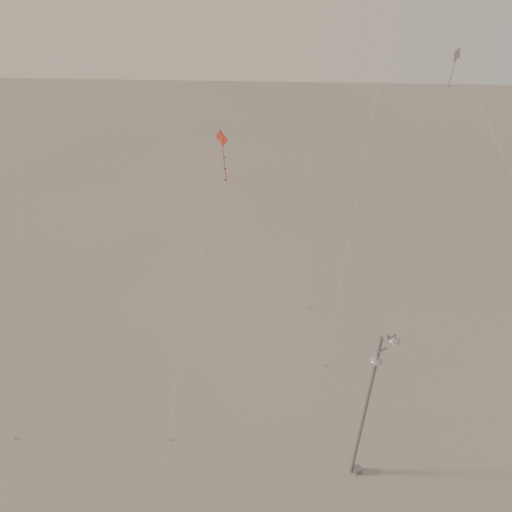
{
  "coord_description": "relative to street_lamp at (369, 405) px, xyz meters",
  "views": [
    {
      "loc": [
        -1.08,
        -18.26,
        23.83
      ],
      "look_at": [
        -2.39,
        5.0,
        10.01
      ],
      "focal_mm": 40.0,
      "sensor_mm": 36.0,
      "label": 1
    }
  ],
  "objects": [
    {
      "name": "ground",
      "position": [
        -3.01,
        -0.99,
        -4.64
      ],
      "size": [
        160.0,
        160.0,
        0.0
      ],
      "primitive_type": "plane",
      "color": "gray",
      "rests_on": "ground"
    },
    {
      "name": "street_lamp",
      "position": [
        0.0,
        0.0,
        0.0
      ],
      "size": [
        1.57,
        1.26,
        8.7
      ],
      "color": "gray",
      "rests_on": "ground"
    },
    {
      "name": "kite_3",
      "position": [
        -7.2,
        0.61,
        8.66
      ],
      "size": [
        3.54,
        4.87,
        17.04
      ],
      "rotation": [
        0.0,
        0.0,
        -0.49
      ],
      "color": "maroon",
      "rests_on": "ground"
    },
    {
      "name": "kite_4",
      "position": [
        7.15,
        11.49,
        8.9
      ],
      "size": [
        8.82,
        16.82,
        17.61
      ],
      "rotation": [
        0.0,
        0.0,
        2.09
      ],
      "color": "#312B29",
      "rests_on": "ground"
    }
  ]
}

